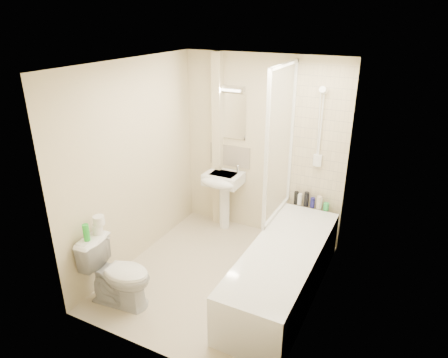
% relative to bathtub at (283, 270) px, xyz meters
% --- Properties ---
extents(floor, '(2.50, 2.50, 0.00)m').
position_rel_bathtub_xyz_m(floor, '(-0.75, -0.07, -0.29)').
color(floor, beige).
rests_on(floor, ground).
extents(wall_back, '(2.20, 0.02, 2.40)m').
position_rel_bathtub_xyz_m(wall_back, '(-0.75, 1.18, 0.91)').
color(wall_back, beige).
rests_on(wall_back, ground).
extents(wall_left, '(0.02, 2.50, 2.40)m').
position_rel_bathtub_xyz_m(wall_left, '(-1.85, -0.07, 0.91)').
color(wall_left, beige).
rests_on(wall_left, ground).
extents(wall_right, '(0.02, 2.50, 2.40)m').
position_rel_bathtub_xyz_m(wall_right, '(0.35, -0.07, 0.91)').
color(wall_right, beige).
rests_on(wall_right, ground).
extents(ceiling, '(2.20, 2.50, 0.02)m').
position_rel_bathtub_xyz_m(ceiling, '(-0.75, -0.07, 2.11)').
color(ceiling, white).
rests_on(ceiling, wall_back).
extents(tile_back, '(0.70, 0.01, 1.75)m').
position_rel_bathtub_xyz_m(tile_back, '(0.00, 1.17, 1.14)').
color(tile_back, beige).
rests_on(tile_back, wall_back).
extents(tile_right, '(0.01, 2.10, 1.75)m').
position_rel_bathtub_xyz_m(tile_right, '(0.34, 0.00, 1.14)').
color(tile_right, beige).
rests_on(tile_right, wall_right).
extents(pipe_boxing, '(0.12, 0.12, 2.40)m').
position_rel_bathtub_xyz_m(pipe_boxing, '(-1.37, 1.12, 0.91)').
color(pipe_boxing, beige).
rests_on(pipe_boxing, ground).
extents(splashback, '(0.60, 0.02, 0.30)m').
position_rel_bathtub_xyz_m(splashback, '(-1.21, 1.17, 0.74)').
color(splashback, beige).
rests_on(splashback, wall_back).
extents(mirror, '(0.46, 0.01, 0.60)m').
position_rel_bathtub_xyz_m(mirror, '(-1.21, 1.17, 1.29)').
color(mirror, white).
rests_on(mirror, wall_back).
extents(strip_light, '(0.42, 0.07, 0.07)m').
position_rel_bathtub_xyz_m(strip_light, '(-1.21, 1.15, 1.66)').
color(strip_light, silver).
rests_on(strip_light, wall_back).
extents(bathtub, '(0.70, 2.10, 0.55)m').
position_rel_bathtub_xyz_m(bathtub, '(0.00, 0.00, 0.00)').
color(bathtub, white).
rests_on(bathtub, ground).
extents(shower_screen, '(0.04, 0.92, 1.80)m').
position_rel_bathtub_xyz_m(shower_screen, '(-0.35, 0.73, 1.16)').
color(shower_screen, white).
rests_on(shower_screen, bathtub).
extents(shower_fixture, '(0.10, 0.16, 0.99)m').
position_rel_bathtub_xyz_m(shower_fixture, '(-0.00, 1.12, 1.26)').
color(shower_fixture, white).
rests_on(shower_fixture, wall_back).
extents(pedestal_sink, '(0.49, 0.46, 0.95)m').
position_rel_bathtub_xyz_m(pedestal_sink, '(-1.21, 0.94, 0.38)').
color(pedestal_sink, white).
rests_on(pedestal_sink, ground).
extents(bottle_black_a, '(0.06, 0.06, 0.17)m').
position_rel_bathtub_xyz_m(bottle_black_a, '(-0.22, 1.09, 0.35)').
color(bottle_black_a, black).
rests_on(bottle_black_a, bathtub).
extents(bottle_white_a, '(0.06, 0.06, 0.15)m').
position_rel_bathtub_xyz_m(bottle_white_a, '(-0.17, 1.09, 0.34)').
color(bottle_white_a, white).
rests_on(bottle_white_a, bathtub).
extents(bottle_black_b, '(0.06, 0.06, 0.19)m').
position_rel_bathtub_xyz_m(bottle_black_b, '(-0.08, 1.09, 0.36)').
color(bottle_black_b, black).
rests_on(bottle_black_b, bathtub).
extents(bottle_blue, '(0.06, 0.06, 0.13)m').
position_rel_bathtub_xyz_m(bottle_blue, '(-0.00, 1.09, 0.33)').
color(bottle_blue, navy).
rests_on(bottle_blue, bathtub).
extents(bottle_cream, '(0.07, 0.07, 0.17)m').
position_rel_bathtub_xyz_m(bottle_cream, '(0.08, 1.09, 0.34)').
color(bottle_cream, beige).
rests_on(bottle_cream, bathtub).
extents(bottle_white_b, '(0.05, 0.05, 0.16)m').
position_rel_bathtub_xyz_m(bottle_white_b, '(0.10, 1.09, 0.34)').
color(bottle_white_b, silver).
rests_on(bottle_white_b, bathtub).
extents(bottle_green, '(0.07, 0.07, 0.09)m').
position_rel_bathtub_xyz_m(bottle_green, '(0.17, 1.09, 0.31)').
color(bottle_green, green).
rests_on(bottle_green, bathtub).
extents(toilet, '(0.55, 0.80, 0.73)m').
position_rel_bathtub_xyz_m(toilet, '(-1.47, -0.92, 0.07)').
color(toilet, white).
rests_on(toilet, ground).
extents(toilet_roll_lower, '(0.10, 0.10, 0.11)m').
position_rel_bathtub_xyz_m(toilet_roll_lower, '(-1.74, -0.86, 0.49)').
color(toilet_roll_lower, white).
rests_on(toilet_roll_lower, toilet).
extents(toilet_roll_upper, '(0.12, 0.12, 0.09)m').
position_rel_bathtub_xyz_m(toilet_roll_upper, '(-1.72, -0.84, 0.59)').
color(toilet_roll_upper, white).
rests_on(toilet_roll_upper, toilet_roll_lower).
extents(green_bottle, '(0.06, 0.06, 0.18)m').
position_rel_bathtub_xyz_m(green_bottle, '(-1.74, -1.01, 0.53)').
color(green_bottle, green).
rests_on(green_bottle, toilet).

